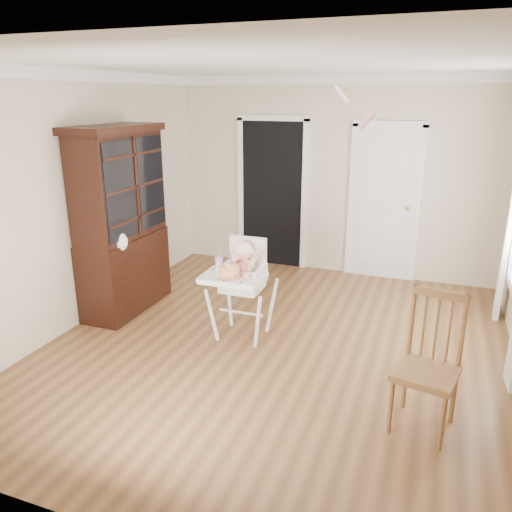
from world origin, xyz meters
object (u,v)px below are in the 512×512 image
(cake, at_px, (230,272))
(sippy_cup, at_px, (219,264))
(high_chair, at_px, (242,278))
(dining_chair, at_px, (427,368))
(china_cabinet, at_px, (122,221))

(cake, bearing_deg, sippy_cup, 145.81)
(high_chair, relative_size, cake, 4.25)
(dining_chair, bearing_deg, cake, 171.89)
(dining_chair, bearing_deg, high_chair, 165.43)
(sippy_cup, relative_size, china_cabinet, 0.09)
(cake, height_order, dining_chair, dining_chair)
(high_chair, distance_m, sippy_cup, 0.29)
(china_cabinet, xyz_separation_m, dining_chair, (3.43, -1.13, -0.57))
(cake, distance_m, china_cabinet, 1.62)
(china_cabinet, distance_m, dining_chair, 3.66)
(high_chair, distance_m, dining_chair, 2.08)
(high_chair, xyz_separation_m, china_cabinet, (-1.57, 0.21, 0.41))
(high_chair, xyz_separation_m, sippy_cup, (-0.20, -0.13, 0.17))
(dining_chair, bearing_deg, china_cabinet, 173.34)
(sippy_cup, xyz_separation_m, china_cabinet, (-1.37, 0.34, 0.24))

